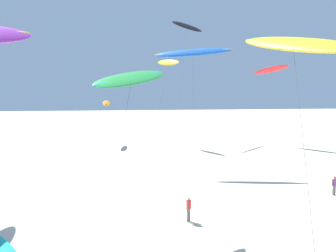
{
  "coord_description": "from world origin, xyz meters",
  "views": [
    {
      "loc": [
        -1.67,
        5.77,
        8.53
      ],
      "look_at": [
        0.96,
        25.55,
        6.2
      ],
      "focal_mm": 29.49,
      "sensor_mm": 36.0,
      "label": 1
    }
  ],
  "objects_px": {
    "flying_kite_0": "(188,27)",
    "flying_kite_7": "(271,70)",
    "flying_kite_10": "(193,53)",
    "flying_kite_4": "(132,78)",
    "flying_kite_9": "(293,44)",
    "flying_kite_1": "(168,62)",
    "person_foreground_walker": "(189,208)",
    "person_near_right": "(334,185)",
    "flying_kite_2": "(107,103)"
  },
  "relations": [
    {
      "from": "flying_kite_1",
      "to": "flying_kite_9",
      "type": "distance_m",
      "value": 34.04
    },
    {
      "from": "flying_kite_1",
      "to": "flying_kite_4",
      "type": "xyz_separation_m",
      "value": [
        -5.94,
        -28.37,
        -4.15
      ]
    },
    {
      "from": "flying_kite_4",
      "to": "flying_kite_9",
      "type": "height_order",
      "value": "flying_kite_9"
    },
    {
      "from": "flying_kite_0",
      "to": "flying_kite_9",
      "type": "bearing_deg",
      "value": -94.9
    },
    {
      "from": "flying_kite_2",
      "to": "person_foreground_walker",
      "type": "xyz_separation_m",
      "value": [
        7.74,
        -29.38,
        -6.07
      ]
    },
    {
      "from": "flying_kite_0",
      "to": "flying_kite_7",
      "type": "height_order",
      "value": "flying_kite_0"
    },
    {
      "from": "flying_kite_4",
      "to": "person_foreground_walker",
      "type": "height_order",
      "value": "flying_kite_4"
    },
    {
      "from": "flying_kite_7",
      "to": "person_foreground_walker",
      "type": "relative_size",
      "value": 7.86
    },
    {
      "from": "flying_kite_10",
      "to": "person_near_right",
      "type": "xyz_separation_m",
      "value": [
        9.91,
        -10.67,
        -12.25
      ]
    },
    {
      "from": "flying_kite_9",
      "to": "person_near_right",
      "type": "relative_size",
      "value": 7.14
    },
    {
      "from": "flying_kite_2",
      "to": "person_near_right",
      "type": "height_order",
      "value": "flying_kite_2"
    },
    {
      "from": "flying_kite_4",
      "to": "flying_kite_10",
      "type": "height_order",
      "value": "flying_kite_10"
    },
    {
      "from": "flying_kite_0",
      "to": "flying_kite_2",
      "type": "distance_m",
      "value": 19.99
    },
    {
      "from": "flying_kite_2",
      "to": "flying_kite_10",
      "type": "relative_size",
      "value": 0.55
    },
    {
      "from": "flying_kite_9",
      "to": "flying_kite_10",
      "type": "bearing_deg",
      "value": 89.74
    },
    {
      "from": "flying_kite_4",
      "to": "flying_kite_7",
      "type": "bearing_deg",
      "value": 49.57
    },
    {
      "from": "flying_kite_2",
      "to": "flying_kite_0",
      "type": "bearing_deg",
      "value": 14.08
    },
    {
      "from": "flying_kite_1",
      "to": "flying_kite_9",
      "type": "xyz_separation_m",
      "value": [
        0.9,
        -33.9,
        -2.95
      ]
    },
    {
      "from": "flying_kite_2",
      "to": "person_near_right",
      "type": "bearing_deg",
      "value": -51.4
    },
    {
      "from": "flying_kite_1",
      "to": "person_near_right",
      "type": "relative_size",
      "value": 8.83
    },
    {
      "from": "flying_kite_4",
      "to": "person_near_right",
      "type": "relative_size",
      "value": 6.34
    },
    {
      "from": "flying_kite_0",
      "to": "person_foreground_walker",
      "type": "distance_m",
      "value": 38.89
    },
    {
      "from": "person_near_right",
      "to": "flying_kite_0",
      "type": "bearing_deg",
      "value": 102.57
    },
    {
      "from": "flying_kite_0",
      "to": "person_near_right",
      "type": "bearing_deg",
      "value": -77.43
    },
    {
      "from": "flying_kite_0",
      "to": "person_near_right",
      "type": "xyz_separation_m",
      "value": [
        6.65,
        -29.83,
        -19.6
      ]
    },
    {
      "from": "flying_kite_7",
      "to": "flying_kite_10",
      "type": "bearing_deg",
      "value": -141.88
    },
    {
      "from": "flying_kite_2",
      "to": "flying_kite_10",
      "type": "xyz_separation_m",
      "value": [
        11.05,
        -15.58,
        6.14
      ]
    },
    {
      "from": "flying_kite_2",
      "to": "flying_kite_7",
      "type": "xyz_separation_m",
      "value": [
        26.96,
        -3.09,
        5.48
      ]
    },
    {
      "from": "flying_kite_2",
      "to": "flying_kite_9",
      "type": "relative_size",
      "value": 0.66
    },
    {
      "from": "flying_kite_9",
      "to": "flying_kite_10",
      "type": "distance_m",
      "value": 20.0
    },
    {
      "from": "flying_kite_2",
      "to": "person_foreground_walker",
      "type": "bearing_deg",
      "value": -75.24
    },
    {
      "from": "flying_kite_9",
      "to": "person_foreground_walker",
      "type": "bearing_deg",
      "value": 118.06
    },
    {
      "from": "flying_kite_0",
      "to": "flying_kite_7",
      "type": "xyz_separation_m",
      "value": [
        12.66,
        -6.68,
        -8.02
      ]
    },
    {
      "from": "person_foreground_walker",
      "to": "flying_kite_1",
      "type": "bearing_deg",
      "value": 85.25
    },
    {
      "from": "flying_kite_1",
      "to": "flying_kite_4",
      "type": "height_order",
      "value": "flying_kite_1"
    },
    {
      "from": "flying_kite_10",
      "to": "flying_kite_4",
      "type": "bearing_deg",
      "value": -115.83
    },
    {
      "from": "flying_kite_4",
      "to": "flying_kite_10",
      "type": "xyz_separation_m",
      "value": [
        6.93,
        14.32,
        3.7
      ]
    },
    {
      "from": "flying_kite_9",
      "to": "person_near_right",
      "type": "distance_m",
      "value": 16.71
    },
    {
      "from": "flying_kite_1",
      "to": "flying_kite_9",
      "type": "height_order",
      "value": "flying_kite_1"
    },
    {
      "from": "flying_kite_0",
      "to": "flying_kite_1",
      "type": "distance_m",
      "value": 9.59
    },
    {
      "from": "flying_kite_7",
      "to": "person_foreground_walker",
      "type": "xyz_separation_m",
      "value": [
        -19.22,
        -26.3,
        -11.54
      ]
    },
    {
      "from": "flying_kite_7",
      "to": "person_foreground_walker",
      "type": "height_order",
      "value": "flying_kite_7"
    },
    {
      "from": "flying_kite_7",
      "to": "flying_kite_9",
      "type": "height_order",
      "value": "flying_kite_7"
    },
    {
      "from": "flying_kite_0",
      "to": "flying_kite_1",
      "type": "relative_size",
      "value": 1.47
    },
    {
      "from": "flying_kite_1",
      "to": "person_foreground_walker",
      "type": "distance_m",
      "value": 30.68
    },
    {
      "from": "flying_kite_7",
      "to": "person_foreground_walker",
      "type": "distance_m",
      "value": 34.56
    },
    {
      "from": "flying_kite_2",
      "to": "flying_kite_4",
      "type": "relative_size",
      "value": 0.74
    },
    {
      "from": "flying_kite_9",
      "to": "flying_kite_0",
      "type": "bearing_deg",
      "value": 85.1
    },
    {
      "from": "flying_kite_4",
      "to": "flying_kite_9",
      "type": "relative_size",
      "value": 0.89
    },
    {
      "from": "flying_kite_2",
      "to": "flying_kite_4",
      "type": "distance_m",
      "value": 30.28
    }
  ]
}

